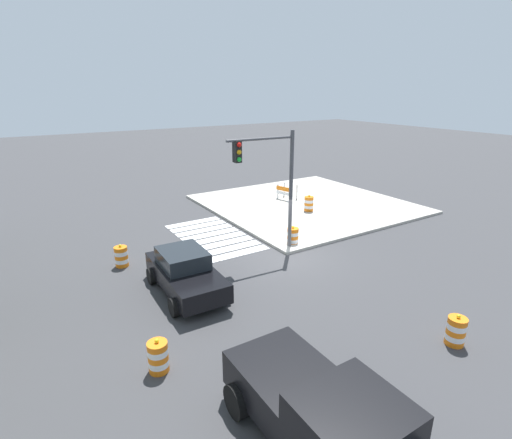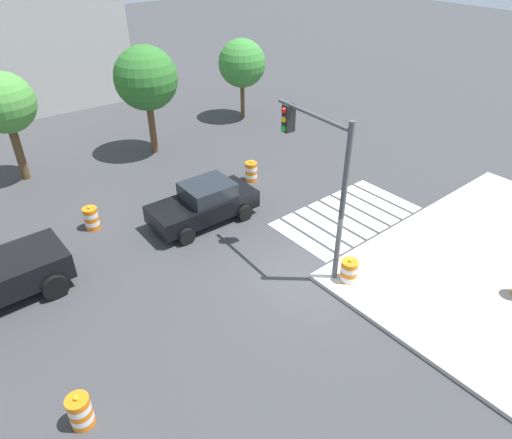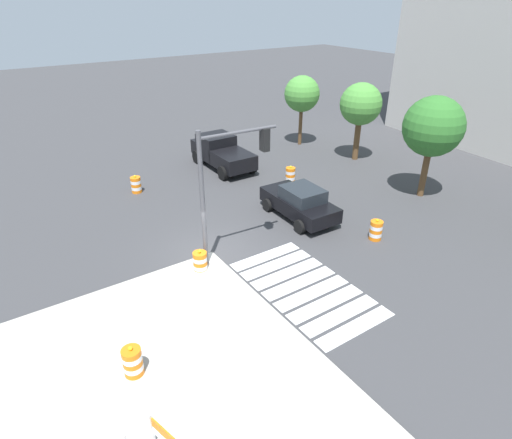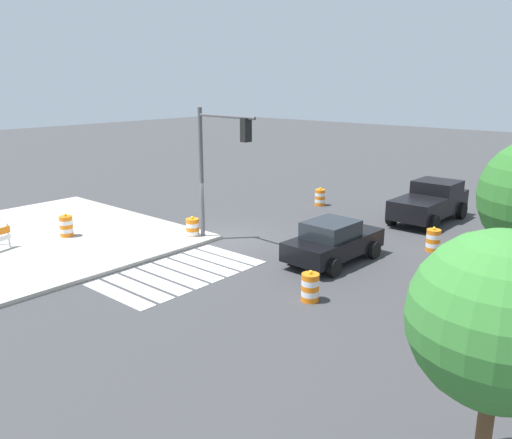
% 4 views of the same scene
% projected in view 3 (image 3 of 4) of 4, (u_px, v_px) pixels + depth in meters
% --- Properties ---
extents(ground_plane, '(120.00, 120.00, 0.00)m').
position_uv_depth(ground_plane, '(213.00, 255.00, 18.28)').
color(ground_plane, '#38383A').
extents(sidewalk_corner, '(12.00, 12.00, 0.15)m').
position_uv_depth(sidewalk_corner, '(119.00, 430.00, 10.89)').
color(sidewalk_corner, '#ADA89E').
rests_on(sidewalk_corner, ground).
extents(crosswalk_stripes, '(5.85, 3.20, 0.02)m').
position_uv_depth(crosswalk_stripes, '(305.00, 288.00, 16.23)').
color(crosswalk_stripes, silver).
rests_on(crosswalk_stripes, ground).
extents(sports_car, '(4.36, 2.25, 1.63)m').
position_uv_depth(sports_car, '(300.00, 202.00, 20.97)').
color(sports_car, black).
rests_on(sports_car, ground).
extents(pickup_truck, '(5.16, 2.36, 1.92)m').
position_uv_depth(pickup_truck, '(221.00, 152.00, 27.13)').
color(pickup_truck, black).
rests_on(pickup_truck, ground).
extents(traffic_barrel_near_corner, '(0.56, 0.56, 1.02)m').
position_uv_depth(traffic_barrel_near_corner, '(136.00, 185.00, 23.78)').
color(traffic_barrel_near_corner, orange).
rests_on(traffic_barrel_near_corner, ground).
extents(traffic_barrel_crosswalk_end, '(0.56, 0.56, 1.02)m').
position_uv_depth(traffic_barrel_crosswalk_end, '(290.00, 175.00, 25.05)').
color(traffic_barrel_crosswalk_end, orange).
rests_on(traffic_barrel_crosswalk_end, ground).
extents(traffic_barrel_median_near, '(0.56, 0.56, 1.02)m').
position_uv_depth(traffic_barrel_median_near, '(376.00, 230.00, 19.24)').
color(traffic_barrel_median_near, orange).
rests_on(traffic_barrel_median_near, ground).
extents(traffic_barrel_median_far, '(0.56, 0.56, 1.02)m').
position_uv_depth(traffic_barrel_median_far, '(200.00, 262.00, 16.96)').
color(traffic_barrel_median_far, orange).
rests_on(traffic_barrel_median_far, ground).
extents(traffic_barrel_on_sidewalk, '(0.56, 0.56, 1.02)m').
position_uv_depth(traffic_barrel_on_sidewalk, '(133.00, 362.00, 12.20)').
color(traffic_barrel_on_sidewalk, orange).
rests_on(traffic_barrel_on_sidewalk, sidewalk_corner).
extents(traffic_light_pole, '(0.48, 3.29, 5.50)m').
position_uv_depth(traffic_light_pole, '(229.00, 171.00, 16.23)').
color(traffic_light_pole, '#4C4C51').
rests_on(traffic_light_pole, sidewalk_corner).
extents(street_tree_streetside_near, '(2.64, 2.64, 4.97)m').
position_uv_depth(street_tree_streetside_near, '(361.00, 105.00, 27.08)').
color(street_tree_streetside_near, brown).
rests_on(street_tree_streetside_near, ground).
extents(street_tree_streetside_mid, '(3.08, 3.08, 5.39)m').
position_uv_depth(street_tree_streetside_mid, '(433.00, 127.00, 21.85)').
color(street_tree_streetside_mid, brown).
rests_on(street_tree_streetside_mid, ground).
extents(street_tree_corner_lot, '(2.47, 2.47, 4.86)m').
position_uv_depth(street_tree_corner_lot, '(302.00, 94.00, 29.88)').
color(street_tree_corner_lot, brown).
rests_on(street_tree_corner_lot, ground).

